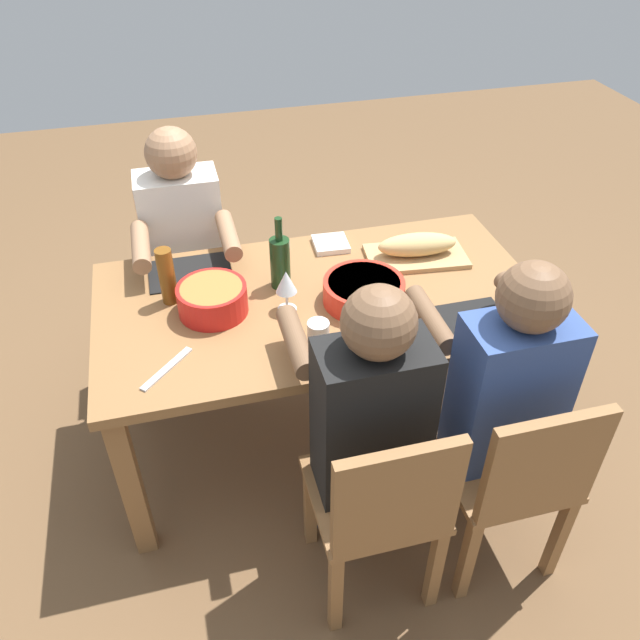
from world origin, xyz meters
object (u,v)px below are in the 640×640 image
chair_near_right (516,476)px  diner_near_right (501,389)px  diner_near_center (367,415)px  serving_bowl_salad (364,290)px  chair_far_left (187,263)px  diner_far_left (185,244)px  cutting_board (416,256)px  wine_glass (286,284)px  dining_table (320,316)px  cup_near_center (318,333)px  napkin_stack (331,244)px  serving_bowl_fruit (212,298)px  beer_bottle (167,276)px  chair_near_center (382,506)px  bread_loaf (417,245)px  wine_bottle (280,261)px

chair_near_right → diner_near_right: diner_near_right is taller
diner_near_center → serving_bowl_salad: diner_near_center is taller
chair_far_left → diner_near_center: bearing=-71.3°
diner_far_left → cutting_board: bearing=-25.2°
diner_far_left → wine_glass: 0.72m
diner_near_center → dining_table: bearing=90.0°
cup_near_center → napkin_stack: bearing=70.9°
wine_glass → diner_far_left: bearing=116.9°
serving_bowl_salad → napkin_stack: bearing=92.2°
napkin_stack → chair_near_right: bearing=-73.7°
serving_bowl_fruit → beer_bottle: beer_bottle is taller
serving_bowl_salad → chair_near_right: bearing=-66.2°
chair_near_center → chair_far_left: (-0.45, 1.53, 0.00)m
serving_bowl_salad → napkin_stack: 0.40m
serving_bowl_salad → napkin_stack: serving_bowl_salad is taller
bread_loaf → serving_bowl_fruit: bearing=-169.9°
chair_far_left → beer_bottle: size_ratio=3.86×
wine_bottle → chair_far_left: bearing=116.8°
serving_bowl_fruit → bread_loaf: size_ratio=0.78×
serving_bowl_fruit → wine_glass: bearing=-12.4°
cutting_board → wine_glass: 0.62m
diner_near_center → chair_near_center: bearing=-90.0°
chair_near_center → serving_bowl_fruit: size_ratio=3.39×
diner_near_center → wine_glass: size_ratio=7.23×
diner_near_center → bread_loaf: 0.87m
dining_table → diner_near_center: size_ratio=1.38×
chair_near_right → diner_near_center: (-0.45, 0.18, 0.21)m
chair_near_center → bread_loaf: (0.44, 0.92, 0.32)m
chair_near_right → chair_near_center: 0.45m
chair_near_center → wine_bottle: wine_bottle is taller
diner_near_right → serving_bowl_salad: size_ratio=4.00×
diner_near_center → serving_bowl_fruit: 0.72m
serving_bowl_salad → bread_loaf: 0.37m
chair_far_left → beer_bottle: beer_bottle is taller
diner_far_left → wine_glass: diner_far_left is taller
cutting_board → beer_bottle: bearing=-177.3°
chair_near_right → bread_loaf: 0.98m
cutting_board → chair_near_center: bearing=-115.6°
cutting_board → wine_glass: bearing=-160.4°
diner_near_center → napkin_stack: size_ratio=8.57×
diner_near_center → diner_far_left: size_ratio=1.00×
chair_near_right → napkin_stack: size_ratio=6.07×
beer_bottle → dining_table: bearing=-11.8°
chair_near_center → cup_near_center: 0.59m
bread_loaf → wine_bottle: (-0.57, -0.05, 0.04)m
wine_glass → bread_loaf: bearing=19.6°
chair_far_left → serving_bowl_fruit: (0.06, -0.75, 0.32)m
serving_bowl_fruit → napkin_stack: (0.53, 0.32, -0.05)m
diner_far_left → cutting_board: diner_far_left is taller
serving_bowl_fruit → wine_glass: (0.26, -0.06, 0.05)m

